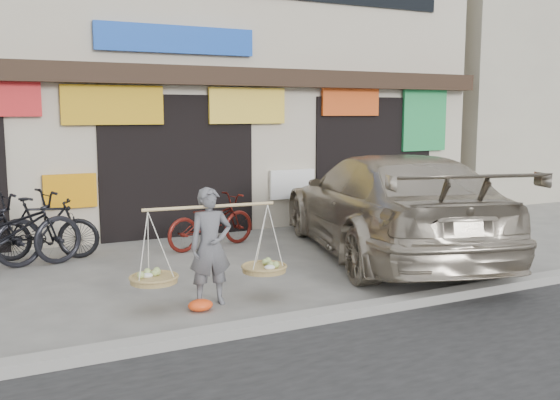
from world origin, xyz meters
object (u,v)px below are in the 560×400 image
bike_0 (8,233)px  bike_1 (44,229)px  street_vendor (211,252)px  bike_2 (211,221)px  suv (387,205)px

bike_0 → bike_1: (0.56, 0.58, -0.08)m
street_vendor → bike_1: bearing=119.5°
bike_0 → bike_1: bearing=-61.5°
bike_0 → bike_2: 3.30m
bike_1 → suv: suv is taller
bike_1 → bike_2: (2.73, -0.33, -0.05)m
bike_2 → suv: bearing=-142.1°
bike_0 → suv: (5.71, -1.59, 0.26)m
bike_1 → suv: bearing=-97.0°
bike_1 → suv: (5.14, -2.17, 0.34)m
street_vendor → bike_0: (-2.15, 2.85, -0.07)m
street_vendor → bike_0: 3.57m
street_vendor → suv: 3.78m
street_vendor → bike_1: (-1.58, 3.42, -0.15)m
bike_2 → suv: suv is taller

